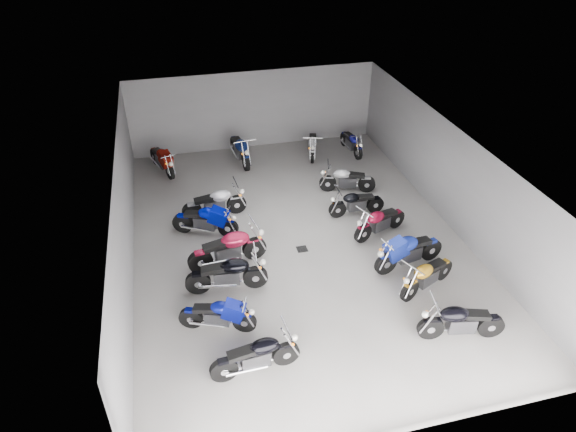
% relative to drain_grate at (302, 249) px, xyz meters
% --- Properties ---
extents(ground, '(14.00, 14.00, 0.00)m').
position_rel_drain_grate_xyz_m(ground, '(0.00, 0.50, -0.01)').
color(ground, '#A29F99').
rests_on(ground, ground).
extents(wall_back, '(10.00, 0.10, 3.20)m').
position_rel_drain_grate_xyz_m(wall_back, '(0.00, 7.50, 1.59)').
color(wall_back, slate).
rests_on(wall_back, ground).
extents(wall_left, '(0.10, 14.00, 3.20)m').
position_rel_drain_grate_xyz_m(wall_left, '(-5.00, 0.50, 1.59)').
color(wall_left, slate).
rests_on(wall_left, ground).
extents(wall_right, '(0.10, 14.00, 3.20)m').
position_rel_drain_grate_xyz_m(wall_right, '(5.00, 0.50, 1.59)').
color(wall_right, slate).
rests_on(wall_right, ground).
extents(ceiling, '(10.00, 14.00, 0.04)m').
position_rel_drain_grate_xyz_m(ceiling, '(0.00, 0.50, 3.21)').
color(ceiling, black).
rests_on(ceiling, wall_back).
extents(drain_grate, '(0.32, 0.32, 0.01)m').
position_rel_drain_grate_xyz_m(drain_grate, '(0.00, 0.00, 0.00)').
color(drain_grate, black).
rests_on(drain_grate, ground).
extents(motorcycle_left_a, '(2.11, 0.46, 0.93)m').
position_rel_drain_grate_xyz_m(motorcycle_left_a, '(-2.23, -4.22, 0.50)').
color(motorcycle_left_a, black).
rests_on(motorcycle_left_a, ground).
extents(motorcycle_left_b, '(1.89, 0.79, 0.86)m').
position_rel_drain_grate_xyz_m(motorcycle_left_b, '(-2.89, -2.69, 0.47)').
color(motorcycle_left_b, black).
rests_on(motorcycle_left_b, ground).
extents(motorcycle_left_c, '(2.25, 0.50, 0.99)m').
position_rel_drain_grate_xyz_m(motorcycle_left_c, '(-2.45, -1.28, 0.53)').
color(motorcycle_left_c, black).
rests_on(motorcycle_left_c, ground).
extents(motorcycle_left_d, '(2.35, 0.58, 1.03)m').
position_rel_drain_grate_xyz_m(motorcycle_left_d, '(-2.26, -0.18, 0.56)').
color(motorcycle_left_d, black).
rests_on(motorcycle_left_d, ground).
extents(motorcycle_left_e, '(2.02, 1.01, 0.95)m').
position_rel_drain_grate_xyz_m(motorcycle_left_e, '(-2.73, 1.51, 0.51)').
color(motorcycle_left_e, black).
rests_on(motorcycle_left_e, ground).
extents(motorcycle_left_f, '(2.16, 0.46, 0.95)m').
position_rel_drain_grate_xyz_m(motorcycle_left_f, '(-2.31, 2.47, 0.51)').
color(motorcycle_left_f, black).
rests_on(motorcycle_left_f, ground).
extents(motorcycle_right_a, '(2.13, 0.60, 0.95)m').
position_rel_drain_grate_xyz_m(motorcycle_right_a, '(2.78, -4.38, 0.51)').
color(motorcycle_right_a, black).
rests_on(motorcycle_right_a, ground).
extents(motorcycle_right_b, '(1.92, 0.97, 0.90)m').
position_rel_drain_grate_xyz_m(motorcycle_right_b, '(2.79, -2.58, 0.49)').
color(motorcycle_right_b, black).
rests_on(motorcycle_right_b, ground).
extents(motorcycle_right_c, '(2.25, 0.63, 1.00)m').
position_rel_drain_grate_xyz_m(motorcycle_right_c, '(2.74, -1.52, 0.54)').
color(motorcycle_right_c, black).
rests_on(motorcycle_right_c, ground).
extents(motorcycle_right_d, '(1.96, 0.85, 0.90)m').
position_rel_drain_grate_xyz_m(motorcycle_right_d, '(2.56, 0.17, 0.48)').
color(motorcycle_right_d, black).
rests_on(motorcycle_right_d, ground).
extents(motorcycle_right_e, '(1.92, 0.37, 0.85)m').
position_rel_drain_grate_xyz_m(motorcycle_right_e, '(2.25, 1.44, 0.46)').
color(motorcycle_right_e, black).
rests_on(motorcycle_right_e, ground).
extents(motorcycle_right_f, '(1.97, 0.70, 0.89)m').
position_rel_drain_grate_xyz_m(motorcycle_right_f, '(2.46, 2.97, 0.48)').
color(motorcycle_right_f, black).
rests_on(motorcycle_right_f, ground).
extents(motorcycle_back_a, '(0.85, 2.03, 0.93)m').
position_rel_drain_grate_xyz_m(motorcycle_back_a, '(-3.88, 6.11, 0.50)').
color(motorcycle_back_a, black).
rests_on(motorcycle_back_a, ground).
extents(motorcycle_back_c, '(0.53, 2.29, 1.01)m').
position_rel_drain_grate_xyz_m(motorcycle_back_c, '(-0.85, 6.18, 0.54)').
color(motorcycle_back_c, black).
rests_on(motorcycle_back_c, ground).
extents(motorcycle_back_e, '(0.69, 1.93, 0.87)m').
position_rel_drain_grate_xyz_m(motorcycle_back_e, '(2.09, 6.06, 0.47)').
color(motorcycle_back_e, black).
rests_on(motorcycle_back_e, ground).
extents(motorcycle_back_f, '(0.42, 1.92, 0.85)m').
position_rel_drain_grate_xyz_m(motorcycle_back_f, '(3.71, 5.91, 0.46)').
color(motorcycle_back_f, black).
rests_on(motorcycle_back_f, ground).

